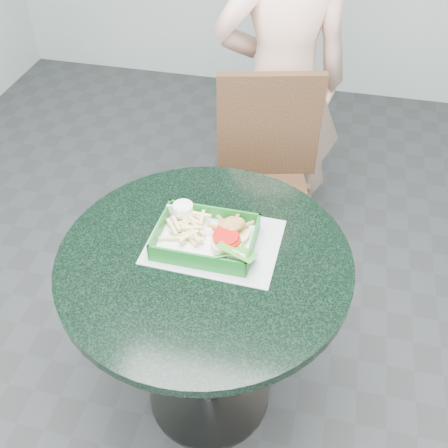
% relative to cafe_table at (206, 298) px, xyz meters
% --- Properties ---
extents(floor, '(4.00, 5.00, 0.02)m').
position_rel_cafe_table_xyz_m(floor, '(0.00, 0.00, -0.58)').
color(floor, '#303335').
rests_on(floor, ground).
extents(cafe_table, '(0.85, 0.85, 0.75)m').
position_rel_cafe_table_xyz_m(cafe_table, '(0.00, 0.00, 0.00)').
color(cafe_table, '#353536').
rests_on(cafe_table, floor).
extents(dining_chair, '(0.42, 0.42, 0.93)m').
position_rel_cafe_table_xyz_m(dining_chair, '(0.06, 0.72, -0.05)').
color(dining_chair, black).
rests_on(dining_chair, floor).
extents(diner_person, '(0.69, 0.56, 1.64)m').
position_rel_cafe_table_xyz_m(diner_person, '(0.08, 1.00, 0.24)').
color(diner_person, beige).
rests_on(diner_person, floor).
extents(placemat, '(0.39, 0.30, 0.00)m').
position_rel_cafe_table_xyz_m(placemat, '(0.01, 0.06, 0.17)').
color(placemat, '#A8B6B4').
rests_on(placemat, cafe_table).
extents(food_basket, '(0.28, 0.21, 0.06)m').
position_rel_cafe_table_xyz_m(food_basket, '(-0.01, 0.05, 0.19)').
color(food_basket, '#13631D').
rests_on(food_basket, placemat).
extents(crab_sandwich, '(0.11, 0.11, 0.07)m').
position_rel_cafe_table_xyz_m(crab_sandwich, '(0.06, 0.08, 0.22)').
color(crab_sandwich, '#ECC57A').
rests_on(crab_sandwich, food_basket).
extents(fries_pile, '(0.13, 0.14, 0.05)m').
position_rel_cafe_table_xyz_m(fries_pile, '(-0.07, 0.08, 0.21)').
color(fries_pile, '#E8CC87').
rests_on(fries_pile, food_basket).
extents(sauce_ramekin, '(0.06, 0.06, 0.03)m').
position_rel_cafe_table_xyz_m(sauce_ramekin, '(-0.10, 0.13, 0.22)').
color(sauce_ramekin, white).
rests_on(sauce_ramekin, food_basket).
extents(garnish_cup, '(0.13, 0.13, 0.05)m').
position_rel_cafe_table_xyz_m(garnish_cup, '(0.07, 0.02, 0.21)').
color(garnish_cup, silver).
rests_on(garnish_cup, food_basket).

